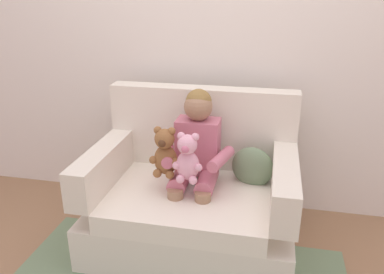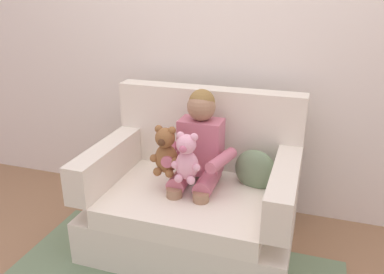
% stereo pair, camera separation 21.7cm
% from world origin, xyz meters
% --- Properties ---
extents(ground_plane, '(8.00, 8.00, 0.00)m').
position_xyz_m(ground_plane, '(0.00, 0.00, 0.00)').
color(ground_plane, '#936D4C').
extents(back_wall, '(6.00, 0.10, 2.60)m').
position_xyz_m(back_wall, '(0.00, 0.63, 1.30)').
color(back_wall, silver).
rests_on(back_wall, ground).
extents(armchair, '(1.22, 0.84, 0.94)m').
position_xyz_m(armchair, '(0.00, 0.05, 0.30)').
color(armchair, silver).
rests_on(armchair, ground).
extents(seated_child, '(0.45, 0.39, 0.82)m').
position_xyz_m(seated_child, '(0.01, 0.06, 0.61)').
color(seated_child, '#C66B7F').
rests_on(seated_child, armchair).
extents(plush_pink, '(0.17, 0.14, 0.29)m').
position_xyz_m(plush_pink, '(0.00, -0.11, 0.64)').
color(plush_pink, '#EAA8BC').
rests_on(plush_pink, armchair).
extents(plush_brown, '(0.18, 0.14, 0.30)m').
position_xyz_m(plush_brown, '(-0.14, -0.07, 0.65)').
color(plush_brown, brown).
rests_on(plush_brown, armchair).
extents(throw_pillow, '(0.28, 0.17, 0.26)m').
position_xyz_m(throw_pillow, '(0.35, 0.15, 0.50)').
color(throw_pillow, slate).
rests_on(throw_pillow, armchair).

